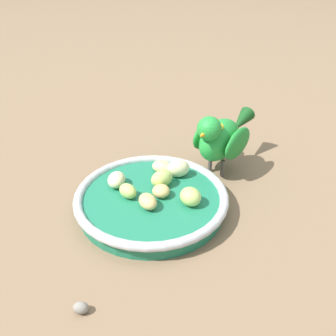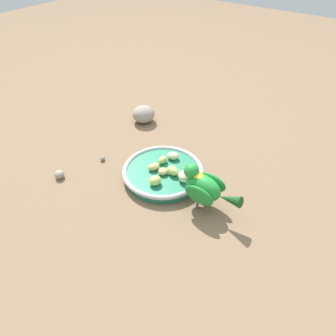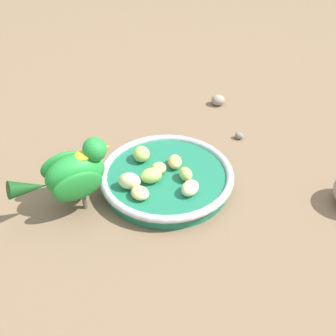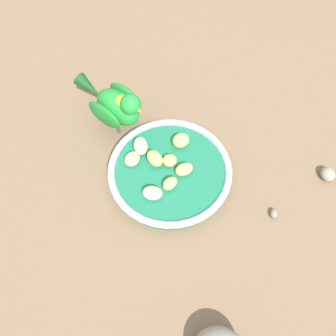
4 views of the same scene
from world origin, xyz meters
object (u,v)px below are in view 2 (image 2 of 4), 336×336
object	(u,v)px
pebble_0	(59,174)
pebble_1	(103,158)
apple_piece_3	(173,156)
apple_piece_0	(173,171)
rock_large	(144,114)
apple_piece_2	(154,167)
parrot	(204,187)
apple_piece_5	(183,177)
apple_piece_7	(155,180)
feeding_bowl	(163,172)
apple_piece_6	(188,172)
apple_piece_4	(162,171)
apple_piece_1	(163,160)

from	to	relation	value
pebble_0	pebble_1	world-z (taller)	pebble_0
apple_piece_3	apple_piece_0	bearing A→B (deg)	34.66
apple_piece_0	rock_large	size ratio (longest dim) A/B	0.46
apple_piece_2	pebble_1	distance (m)	0.17
apple_piece_0	apple_piece_2	bearing A→B (deg)	-74.05
parrot	pebble_0	size ratio (longest dim) A/B	5.73
apple_piece_5	pebble_0	world-z (taller)	apple_piece_5
apple_piece_3	rock_large	bearing A→B (deg)	-121.68
apple_piece_7	feeding_bowl	bearing A→B (deg)	-163.26
feeding_bowl	apple_piece_6	distance (m)	0.07
apple_piece_4	rock_large	size ratio (longest dim) A/B	0.33
feeding_bowl	apple_piece_3	world-z (taller)	apple_piece_3
feeding_bowl	parrot	bearing A→B (deg)	78.08
apple_piece_3	apple_piece_4	size ratio (longest dim) A/B	1.33
apple_piece_7	apple_piece_5	bearing A→B (deg)	136.90
apple_piece_0	apple_piece_4	xyz separation A→B (m)	(0.02, -0.03, -0.00)
feeding_bowl	rock_large	size ratio (longest dim) A/B	2.90
apple_piece_1	parrot	bearing A→B (deg)	70.96
apple_piece_4	feeding_bowl	bearing A→B (deg)	-159.13
apple_piece_3	apple_piece_1	bearing A→B (deg)	-21.32
apple_piece_0	apple_piece_7	bearing A→B (deg)	-13.53
apple_piece_2	pebble_0	distance (m)	0.26
pebble_0	apple_piece_3	bearing A→B (deg)	135.94
apple_piece_2	apple_piece_5	world-z (taller)	apple_piece_5
apple_piece_2	pebble_1	xyz separation A→B (m)	(0.03, -0.17, -0.03)
apple_piece_1	apple_piece_5	distance (m)	0.09
apple_piece_3	apple_piece_5	xyz separation A→B (m)	(0.06, 0.07, 0.00)
apple_piece_6	apple_piece_7	world-z (taller)	apple_piece_7
apple_piece_1	apple_piece_3	bearing A→B (deg)	158.68
apple_piece_1	rock_large	xyz separation A→B (m)	(-0.17, -0.21, -0.00)
apple_piece_3	pebble_1	world-z (taller)	apple_piece_3
pebble_0	pebble_1	size ratio (longest dim) A/B	1.68
apple_piece_6	pebble_1	bearing A→B (deg)	-74.02
apple_piece_1	rock_large	bearing A→B (deg)	-128.96
apple_piece_2	apple_piece_4	world-z (taller)	apple_piece_2
parrot	apple_piece_5	bearing A→B (deg)	-19.05
apple_piece_0	apple_piece_4	world-z (taller)	apple_piece_0
feeding_bowl	pebble_1	size ratio (longest dim) A/B	13.07
apple_piece_6	rock_large	distance (m)	0.34
apple_piece_6	parrot	world-z (taller)	parrot
apple_piece_1	apple_piece_2	xyz separation A→B (m)	(0.04, -0.00, -0.00)
apple_piece_1	apple_piece_7	xyz separation A→B (m)	(0.08, 0.04, 0.00)
feeding_bowl	pebble_0	distance (m)	0.29
apple_piece_7	rock_large	bearing A→B (deg)	-135.61
apple_piece_1	parrot	size ratio (longest dim) A/B	0.18
apple_piece_3	parrot	xyz separation A→B (m)	(0.09, 0.15, 0.03)
apple_piece_2	rock_large	xyz separation A→B (m)	(-0.21, -0.21, -0.00)
apple_piece_3	apple_piece_7	distance (m)	0.12
apple_piece_3	pebble_1	xyz separation A→B (m)	(0.10, -0.18, -0.03)
parrot	pebble_1	size ratio (longest dim) A/B	9.61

